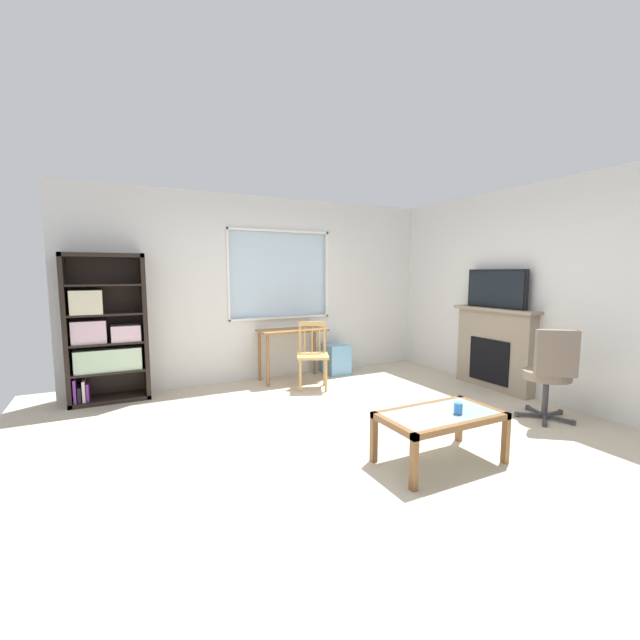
% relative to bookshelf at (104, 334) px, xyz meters
% --- Properties ---
extents(ground, '(6.35, 5.92, 0.02)m').
position_rel_bookshelf_xyz_m(ground, '(2.11, -2.22, -0.85)').
color(ground, beige).
extents(wall_back_with_window, '(5.35, 0.15, 2.66)m').
position_rel_bookshelf_xyz_m(wall_back_with_window, '(2.08, 0.24, 0.47)').
color(wall_back_with_window, silver).
rests_on(wall_back_with_window, ground).
extents(wall_right, '(0.12, 5.12, 2.66)m').
position_rel_bookshelf_xyz_m(wall_right, '(4.84, -2.22, 0.50)').
color(wall_right, silver).
rests_on(wall_right, ground).
extents(bookshelf, '(0.90, 0.38, 1.80)m').
position_rel_bookshelf_xyz_m(bookshelf, '(0.00, 0.00, 0.00)').
color(bookshelf, black).
rests_on(bookshelf, ground).
extents(desk_under_window, '(0.99, 0.45, 0.75)m').
position_rel_bookshelf_xyz_m(desk_under_window, '(2.43, -0.11, -0.21)').
color(desk_under_window, olive).
rests_on(desk_under_window, ground).
extents(wooden_chair, '(0.55, 0.54, 0.90)m').
position_rel_bookshelf_xyz_m(wooden_chair, '(2.51, -0.63, -0.37)').
color(wooden_chair, tan).
rests_on(wooden_chair, ground).
extents(plastic_drawer_unit, '(0.35, 0.40, 0.46)m').
position_rel_bookshelf_xyz_m(plastic_drawer_unit, '(3.18, -0.06, -0.61)').
color(plastic_drawer_unit, '#72ADDB').
rests_on(plastic_drawer_unit, ground).
extents(fireplace, '(0.26, 1.24, 1.10)m').
position_rel_bookshelf_xyz_m(fireplace, '(4.69, -1.76, -0.28)').
color(fireplace, gray).
rests_on(fireplace, ground).
extents(tv, '(0.06, 0.91, 0.51)m').
position_rel_bookshelf_xyz_m(tv, '(4.67, -1.76, 0.52)').
color(tv, black).
rests_on(tv, fireplace).
extents(office_chair, '(0.62, 0.62, 1.00)m').
position_rel_bookshelf_xyz_m(office_chair, '(4.18, -2.90, -0.28)').
color(office_chair, '#7A6B5B').
rests_on(office_chair, ground).
extents(coffee_table, '(1.01, 0.56, 0.43)m').
position_rel_bookshelf_xyz_m(coffee_table, '(2.48, -3.11, -0.47)').
color(coffee_table, '#8C9E99').
rests_on(coffee_table, ground).
extents(sippy_cup, '(0.07, 0.07, 0.09)m').
position_rel_bookshelf_xyz_m(sippy_cup, '(2.59, -3.19, -0.36)').
color(sippy_cup, '#337FD6').
rests_on(sippy_cup, coffee_table).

